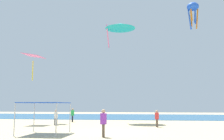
# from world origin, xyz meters

# --- Properties ---
(ground) EXTENTS (110.00, 110.00, 0.10)m
(ground) POSITION_xyz_m (0.00, 0.00, -0.05)
(ground) COLOR #D1BA8C
(ocean_strip) EXTENTS (110.00, 23.57, 0.03)m
(ocean_strip) POSITION_xyz_m (0.00, 28.01, 0.01)
(ocean_strip) COLOR #28608C
(ocean_strip) RESTS_ON ground
(canopy_tent) EXTENTS (3.11, 3.20, 2.34)m
(canopy_tent) POSITION_xyz_m (-4.56, -2.00, 2.23)
(canopy_tent) COLOR #B2B2B7
(canopy_tent) RESTS_ON ground
(person_near_tent) EXTENTS (0.41, 0.39, 1.65)m
(person_near_tent) POSITION_xyz_m (-6.61, 6.05, 0.97)
(person_near_tent) COLOR slate
(person_near_tent) RESTS_ON ground
(person_leftmost) EXTENTS (0.44, 0.49, 1.86)m
(person_leftmost) POSITION_xyz_m (0.16, -3.20, 1.09)
(person_leftmost) COLOR brown
(person_leftmost) RESTS_ON ground
(person_central) EXTENTS (0.41, 0.46, 1.74)m
(person_central) POSITION_xyz_m (-6.40, 11.45, 1.02)
(person_central) COLOR black
(person_central) RESTS_ON ground
(person_rightmost) EXTENTS (0.39, 0.43, 1.65)m
(person_rightmost) POSITION_xyz_m (4.00, 5.14, 0.97)
(person_rightmost) COLOR brown
(person_rightmost) RESTS_ON ground
(kite_delta_teal) EXTENTS (4.39, 4.39, 3.13)m
(kite_delta_teal) POSITION_xyz_m (-0.35, 12.44, 12.64)
(kite_delta_teal) COLOR teal
(kite_octopus_blue) EXTENTS (2.75, 2.75, 4.64)m
(kite_octopus_blue) POSITION_xyz_m (10.97, 22.51, 18.41)
(kite_octopus_blue) COLOR blue
(kite_diamond_pink) EXTENTS (2.28, 2.30, 3.22)m
(kite_diamond_pink) POSITION_xyz_m (-10.40, 8.05, 7.85)
(kite_diamond_pink) COLOR pink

